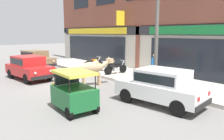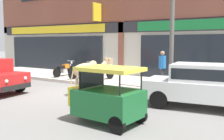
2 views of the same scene
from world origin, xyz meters
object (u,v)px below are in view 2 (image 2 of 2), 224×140
Objects in this scene: utility_pole at (172,20)px; motorcycle_0 at (64,70)px; pedestrian at (162,65)px; cow at (90,70)px; car_2 at (200,83)px; motorcycle_1 at (82,71)px; motorcycle_2 at (103,73)px; auto_rickshaw at (106,99)px.

motorcycle_0 is at bearing 172.15° from utility_pole.
utility_pole is (0.69, -0.75, 1.90)m from pedestrian.
car_2 is (4.43, 0.22, -0.19)m from cow.
motorcycle_1 is at bearing 178.93° from pedestrian.
cow is 1.30× the size of pedestrian.
car_2 is 2.07× the size of motorcycle_0.
cow reaches higher than motorcycle_2.
car_2 is 2.34× the size of pedestrian.
motorcycle_2 is (2.86, -0.12, 0.00)m from motorcycle_0.
motorcycle_0 is 2.86m from motorcycle_2.
cow is 0.36× the size of utility_pole.
car_2 reaches higher than motorcycle_1.
cow is 1.16× the size of motorcycle_1.
motorcycle_0 and motorcycle_1 have the same top height.
motorcycle_2 is at bearing -0.74° from motorcycle_1.
utility_pole reaches higher than car_2.
auto_rickshaw reaches higher than motorcycle_1.
motorcycle_2 is at bearing 156.37° from car_2.
car_2 is 1.85× the size of auto_rickshaw.
car_2 is 0.65× the size of utility_pole.
utility_pole is at bearing -8.80° from motorcycle_1.
pedestrian is at bearing 96.67° from auto_rickshaw.
motorcycle_0 is 1.01× the size of motorcycle_1.
cow reaches higher than motorcycle_0.
motorcycle_2 is (1.44, -0.02, 0.00)m from motorcycle_1.
motorcycle_0 and motorcycle_2 have the same top height.
auto_rickshaw is 5.27m from utility_pole.
motorcycle_1 is 1.44m from motorcycle_2.
motorcycle_1 is 0.31× the size of utility_pole.
motorcycle_2 is 0.31× the size of utility_pole.
auto_rickshaw is 6.79m from motorcycle_2.
motorcycle_0 is 7.36m from utility_pole.
cow is 1.15× the size of motorcycle_0.
auto_rickshaw is (-1.67, -3.06, -0.15)m from car_2.
pedestrian is (3.31, -0.07, 0.60)m from motorcycle_2.
utility_pole reaches higher than motorcycle_1.
car_2 is at bearing -45.97° from pedestrian.
motorcycle_2 is (-5.62, 2.46, -0.26)m from car_2.
motorcycle_1 is 4.79m from pedestrian.
motorcycle_1 is (-2.64, 2.70, -0.45)m from cow.
utility_pole is at bearing 33.50° from cow.
auto_rickshaw is at bearing -39.63° from motorcycle_0.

